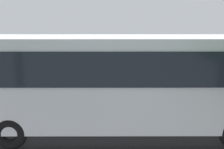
% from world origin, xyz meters
% --- Properties ---
extents(ground_plane, '(80.00, 80.00, 0.00)m').
position_xyz_m(ground_plane, '(0.00, 0.00, 0.00)').
color(ground_plane, '#4C4C51').
extents(tour_bus, '(9.54, 2.89, 3.25)m').
position_xyz_m(tour_bus, '(1.84, 4.53, 1.64)').
color(tour_bus, silver).
rests_on(tour_bus, ground_plane).
extents(spectator_far_left, '(0.58, 0.38, 1.76)m').
position_xyz_m(spectator_far_left, '(-0.16, 2.20, 1.05)').
color(spectator_far_left, black).
rests_on(spectator_far_left, ground_plane).
extents(spectator_left, '(0.57, 0.33, 1.66)m').
position_xyz_m(spectator_left, '(0.98, 2.22, 0.98)').
color(spectator_left, black).
rests_on(spectator_left, ground_plane).
extents(spectator_centre, '(0.57, 0.39, 1.73)m').
position_xyz_m(spectator_centre, '(2.33, 2.10, 1.04)').
color(spectator_centre, black).
rests_on(spectator_centre, ground_plane).
extents(spectator_right, '(0.57, 0.31, 1.69)m').
position_xyz_m(spectator_right, '(3.32, 2.04, 1.00)').
color(spectator_right, black).
rests_on(spectator_right, ground_plane).
extents(parked_motorcycle_silver, '(2.05, 0.58, 0.99)m').
position_xyz_m(parked_motorcycle_silver, '(4.82, 2.57, 0.48)').
color(parked_motorcycle_silver, black).
rests_on(parked_motorcycle_silver, ground_plane).
extents(stunt_motorcycle, '(1.88, 0.97, 1.79)m').
position_xyz_m(stunt_motorcycle, '(3.77, -3.45, 1.03)').
color(stunt_motorcycle, black).
rests_on(stunt_motorcycle, ground_plane).
extents(bay_line_c, '(0.29, 3.95, 0.01)m').
position_xyz_m(bay_line_c, '(-0.69, -0.43, 0.00)').
color(bay_line_c, white).
rests_on(bay_line_c, ground_plane).
extents(bay_line_d, '(0.32, 4.66, 0.01)m').
position_xyz_m(bay_line_d, '(2.14, -0.43, 0.00)').
color(bay_line_d, white).
rests_on(bay_line_d, ground_plane).
extents(bay_line_e, '(0.28, 3.77, 0.01)m').
position_xyz_m(bay_line_e, '(4.98, -0.43, 0.00)').
color(bay_line_e, white).
rests_on(bay_line_e, ground_plane).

